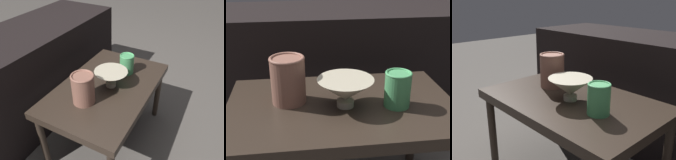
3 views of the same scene
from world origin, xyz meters
TOP-DOWN VIEW (x-y plane):
  - table at (0.00, 0.00)m, footprint 0.76×0.48m
  - couch_backdrop at (0.00, 0.60)m, footprint 1.41×0.50m
  - bowl at (0.01, -0.02)m, footprint 0.18×0.18m
  - vase_textured_left at (-0.17, 0.04)m, footprint 0.11×0.11m
  - vase_colorful_right at (0.17, -0.04)m, footprint 0.09×0.09m

SIDE VIEW (x-z plane):
  - couch_backdrop at x=0.00m, z-range 0.00..0.62m
  - table at x=0.00m, z-range 0.16..0.58m
  - bowl at x=0.01m, z-range 0.42..0.52m
  - vase_colorful_right at x=0.17m, z-range 0.42..0.53m
  - vase_textured_left at x=-0.17m, z-range 0.42..0.57m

